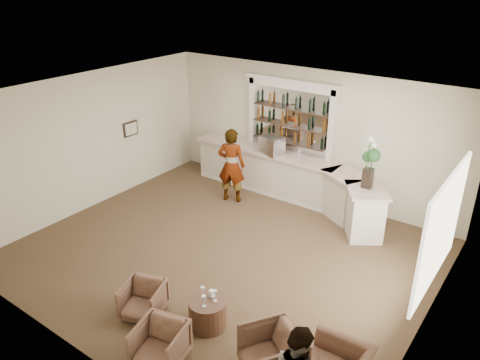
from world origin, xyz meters
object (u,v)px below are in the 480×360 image
object	(u,v)px
flower_vase	(370,159)
armchair_right	(272,354)
armchair_left	(143,300)
bar_counter	(291,179)
armchair_center	(160,344)
espresso_machine	(272,145)
cocktail_table	(208,313)
sommelier	(231,165)

from	to	relation	value
flower_vase	armchair_right	bearing A→B (deg)	-83.57
armchair_left	bar_counter	bearing A→B (deg)	72.13
armchair_center	armchair_right	distance (m)	1.67
armchair_right	espresso_machine	world-z (taller)	espresso_machine
armchair_right	flower_vase	size ratio (longest dim) A/B	0.72
cocktail_table	armchair_right	bearing A→B (deg)	-9.64
bar_counter	armchair_left	bearing A→B (deg)	-87.61
armchair_right	armchair_center	bearing A→B (deg)	-118.68
bar_counter	armchair_center	world-z (taller)	bar_counter
armchair_center	flower_vase	xyz separation A→B (m)	(0.95, 5.37, 1.46)
bar_counter	sommelier	world-z (taller)	sommelier
cocktail_table	flower_vase	bearing A→B (deg)	78.54
armchair_left	armchair_center	xyz separation A→B (m)	(0.99, -0.58, 0.02)
bar_counter	armchair_left	xyz separation A→B (m)	(0.22, -5.31, -0.26)
flower_vase	sommelier	bearing A→B (deg)	-173.35
armchair_left	flower_vase	bearing A→B (deg)	47.67
bar_counter	sommelier	xyz separation A→B (m)	(-1.20, -0.92, 0.39)
armchair_center	sommelier	bearing A→B (deg)	101.48
cocktail_table	armchair_right	distance (m)	1.42
bar_counter	espresso_machine	world-z (taller)	espresso_machine
sommelier	armchair_center	world-z (taller)	sommelier
armchair_right	bar_counter	bearing A→B (deg)	150.96
cocktail_table	espresso_machine	distance (m)	5.29
sommelier	armchair_left	xyz separation A→B (m)	(1.42, -4.39, -0.65)
armchair_right	flower_vase	bearing A→B (deg)	129.74
armchair_left	armchair_right	world-z (taller)	armchair_right
armchair_left	flower_vase	size ratio (longest dim) A/B	0.60
bar_counter	espresso_machine	size ratio (longest dim) A/B	10.99
bar_counter	armchair_right	xyz separation A→B (m)	(2.68, -5.11, -0.20)
cocktail_table	armchair_left	world-z (taller)	armchair_left
armchair_center	espresso_machine	distance (m)	6.20
sommelier	armchair_center	distance (m)	5.56
armchair_left	espresso_machine	size ratio (longest dim) A/B	1.32
armchair_left	armchair_center	world-z (taller)	armchair_center
sommelier	espresso_machine	xyz separation A→B (m)	(0.63, 0.88, 0.41)
bar_counter	armchair_center	size ratio (longest dim) A/B	7.83
armchair_center	espresso_machine	size ratio (longest dim) A/B	1.40
armchair_center	espresso_machine	xyz separation A→B (m)	(-1.77, 5.85, 1.04)
cocktail_table	armchair_center	distance (m)	1.03
cocktail_table	armchair_left	size ratio (longest dim) A/B	0.92
flower_vase	cocktail_table	bearing A→B (deg)	-101.46
flower_vase	espresso_machine	bearing A→B (deg)	169.90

